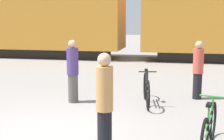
{
  "coord_description": "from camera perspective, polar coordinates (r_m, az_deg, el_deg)",
  "views": [
    {
      "loc": [
        2.4,
        -5.62,
        2.27
      ],
      "look_at": [
        0.98,
        1.39,
        1.1
      ],
      "focal_mm": 50.0,
      "sensor_mm": 36.0,
      "label": 1
    }
  ],
  "objects": [
    {
      "name": "ground_plane",
      "position": [
        6.52,
        -11.11,
        -11.26
      ],
      "size": [
        80.0,
        80.0,
        0.0
      ],
      "primitive_type": "plane",
      "color": "gray"
    },
    {
      "name": "freight_train",
      "position": [
        17.94,
        3.83,
        11.6
      ],
      "size": [
        47.8,
        2.89,
        5.67
      ],
      "color": "black",
      "rests_on": "ground_plane"
    },
    {
      "name": "rail_near",
      "position": [
        17.36,
        3.41,
        1.77
      ],
      "size": [
        59.8,
        0.07,
        0.01
      ],
      "primitive_type": "cube",
      "color": "#4C4238",
      "rests_on": "ground_plane"
    },
    {
      "name": "rail_far",
      "position": [
        18.77,
        4.02,
        2.33
      ],
      "size": [
        59.8,
        0.07,
        0.01
      ],
      "primitive_type": "cube",
      "color": "#4C4238",
      "rests_on": "ground_plane"
    },
    {
      "name": "bicycle_black",
      "position": [
        8.43,
        6.31,
        -3.56
      ],
      "size": [
        0.46,
        1.85,
        0.96
      ],
      "color": "black",
      "rests_on": "ground_plane"
    },
    {
      "name": "bicycle_green",
      "position": [
        5.75,
        17.34,
        -10.22
      ],
      "size": [
        0.53,
        1.76,
        0.92
      ],
      "color": "black",
      "rests_on": "ground_plane"
    },
    {
      "name": "person_in_tan",
      "position": [
        5.11,
        -1.38,
        -6.28
      ],
      "size": [
        0.28,
        0.28,
        1.74
      ],
      "rotation": [
        0.0,
        0.0,
        0.9
      ],
      "color": "black",
      "rests_on": "ground_plane"
    },
    {
      "name": "person_in_red",
      "position": [
        9.19,
        15.45,
        0.07
      ],
      "size": [
        0.29,
        0.29,
        1.67
      ],
      "rotation": [
        0.0,
        0.0,
        4.65
      ],
      "color": "black",
      "rests_on": "ground_plane"
    },
    {
      "name": "person_in_purple",
      "position": [
        8.56,
        -7.18,
        -0.2
      ],
      "size": [
        0.32,
        0.32,
        1.72
      ],
      "rotation": [
        0.0,
        0.0,
        2.99
      ],
      "color": "#514C47",
      "rests_on": "ground_plane"
    }
  ]
}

